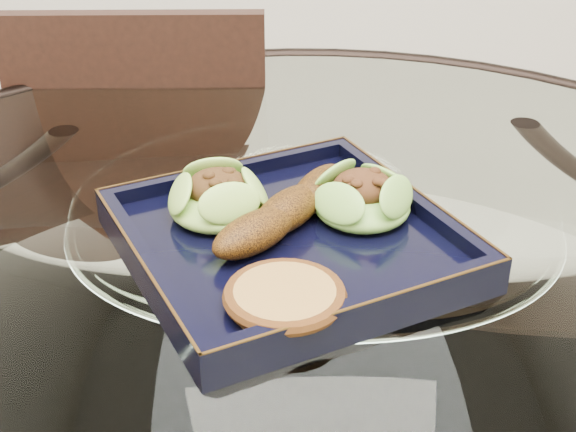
{
  "coord_description": "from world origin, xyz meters",
  "views": [
    {
      "loc": [
        -0.05,
        -0.62,
        1.15
      ],
      "look_at": [
        -0.02,
        -0.01,
        0.8
      ],
      "focal_mm": 50.0,
      "sensor_mm": 36.0,
      "label": 1
    }
  ],
  "objects": [
    {
      "name": "dining_chair",
      "position": [
        -0.22,
        0.32,
        0.48
      ],
      "size": [
        0.38,
        0.38,
        0.86
      ],
      "rotation": [
        0.0,
        0.0,
        -0.03
      ],
      "color": "black",
      "rests_on": "ground"
    },
    {
      "name": "dining_table",
      "position": [
        -0.0,
        -0.0,
        0.6
      ],
      "size": [
        1.13,
        1.13,
        0.77
      ],
      "color": "white",
      "rests_on": "ground"
    },
    {
      "name": "navy_plate",
      "position": [
        -0.02,
        -0.01,
        0.77
      ],
      "size": [
        0.36,
        0.36,
        0.02
      ],
      "primitive_type": "cube",
      "rotation": [
        0.0,
        0.0,
        0.42
      ],
      "color": "black",
      "rests_on": "dining_table"
    },
    {
      "name": "lettuce_wrap_right",
      "position": [
        0.05,
        0.02,
        0.8
      ],
      "size": [
        0.12,
        0.12,
        0.03
      ],
      "primitive_type": "ellipsoid",
      "rotation": [
        0.0,
        0.0,
        0.42
      ],
      "color": "#589D2D",
      "rests_on": "navy_plate"
    },
    {
      "name": "crumb_patty",
      "position": [
        -0.03,
        -0.12,
        0.79
      ],
      "size": [
        0.11,
        0.11,
        0.02
      ],
      "primitive_type": "cylinder",
      "rotation": [
        0.0,
        0.0,
        0.4
      ],
      "color": "#A47136",
      "rests_on": "navy_plate"
    },
    {
      "name": "roasted_plantain",
      "position": [
        -0.02,
        0.0,
        0.8
      ],
      "size": [
        0.14,
        0.16,
        0.03
      ],
      "primitive_type": "ellipsoid",
      "rotation": [
        0.0,
        0.0,
        0.9
      ],
      "color": "#583109",
      "rests_on": "navy_plate"
    },
    {
      "name": "lettuce_wrap_left",
      "position": [
        -0.08,
        0.02,
        0.8
      ],
      "size": [
        0.1,
        0.1,
        0.03
      ],
      "primitive_type": "ellipsoid",
      "rotation": [
        0.0,
        0.0,
        -0.19
      ],
      "color": "#70AA31",
      "rests_on": "navy_plate"
    }
  ]
}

